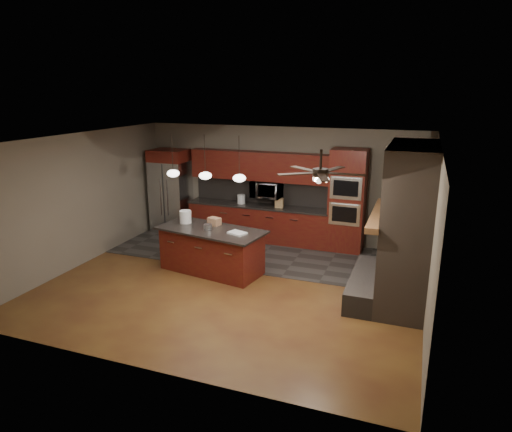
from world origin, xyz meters
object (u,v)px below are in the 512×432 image
at_px(cardboard_box, 214,221).
at_px(counter_box, 279,203).
at_px(oven_tower, 347,201).
at_px(microwave, 267,189).
at_px(paint_can, 208,227).
at_px(kitchen_island, 212,250).
at_px(counter_bucket, 241,199).
at_px(refrigerator, 171,191).
at_px(white_bucket, 185,217).
at_px(paint_tray, 237,233).

relative_size(cardboard_box, counter_box, 1.15).
bearing_deg(oven_tower, counter_box, -178.49).
distance_m(microwave, paint_can, 2.43).
height_order(oven_tower, kitchen_island, oven_tower).
relative_size(oven_tower, counter_bucket, 10.66).
bearing_deg(microwave, counter_bucket, -175.59).
relative_size(refrigerator, counter_bucket, 9.71).
bearing_deg(microwave, cardboard_box, -102.70).
height_order(refrigerator, cardboard_box, refrigerator).
distance_m(refrigerator, paint_can, 3.12).
relative_size(paint_can, counter_box, 0.79).
relative_size(refrigerator, cardboard_box, 8.73).
height_order(kitchen_island, cardboard_box, cardboard_box).
bearing_deg(paint_can, white_bucket, 157.76).
xyz_separation_m(paint_can, counter_box, (0.80, 2.27, 0.03)).
distance_m(cardboard_box, counter_box, 2.10).
bearing_deg(white_bucket, paint_can, -22.24).
bearing_deg(white_bucket, microwave, 62.38).
relative_size(microwave, counter_box, 3.38).
height_order(oven_tower, white_bucket, oven_tower).
height_order(microwave, refrigerator, refrigerator).
bearing_deg(oven_tower, refrigerator, -179.08).
bearing_deg(refrigerator, paint_tray, -38.93).
relative_size(paint_can, paint_tray, 0.50).
distance_m(oven_tower, paint_can, 3.35).
xyz_separation_m(refrigerator, white_bucket, (1.51, -1.97, -0.03)).
bearing_deg(counter_bucket, paint_tray, -69.84).
bearing_deg(paint_can, counter_bucket, 95.11).
bearing_deg(refrigerator, paint_can, -45.87).
bearing_deg(counter_box, kitchen_island, -114.72).
xyz_separation_m(paint_tray, counter_bucket, (-0.87, 2.37, 0.07)).
bearing_deg(cardboard_box, kitchen_island, -64.21).
bearing_deg(oven_tower, white_bucket, -146.40).
xyz_separation_m(oven_tower, paint_tray, (-1.75, -2.36, -0.25)).
relative_size(cardboard_box, counter_bucket, 1.11).
height_order(oven_tower, counter_bucket, oven_tower).
distance_m(microwave, kitchen_island, 2.49).
bearing_deg(paint_tray, paint_can, -164.65).
relative_size(kitchen_island, cardboard_box, 9.45).
distance_m(oven_tower, microwave, 1.98).
distance_m(paint_can, counter_box, 2.41).
bearing_deg(oven_tower, microwave, 178.34).
height_order(oven_tower, cardboard_box, oven_tower).
xyz_separation_m(refrigerator, counter_bucket, (1.96, 0.08, -0.07)).
relative_size(kitchen_island, white_bucket, 8.79).
bearing_deg(kitchen_island, white_bucket, 173.02).
height_order(kitchen_island, counter_box, counter_box).
xyz_separation_m(refrigerator, paint_tray, (2.83, -2.29, -0.15)).
distance_m(oven_tower, white_bucket, 3.69).
bearing_deg(cardboard_box, paint_tray, -15.15).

